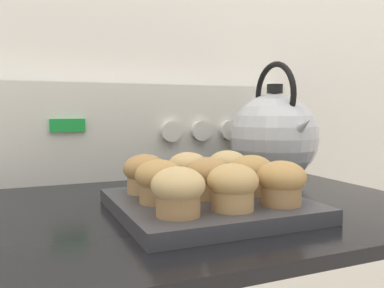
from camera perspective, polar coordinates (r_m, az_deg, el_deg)
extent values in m
cube|color=white|center=(1.02, -7.94, 13.63)|extent=(8.00, 0.05, 2.40)
cube|color=black|center=(0.72, -0.61, -8.74)|extent=(0.78, 0.61, 0.02)
cube|color=silver|center=(0.96, -6.96, 1.80)|extent=(0.76, 0.05, 0.22)
cube|color=green|center=(0.89, -17.07, 2.52)|extent=(0.07, 0.01, 0.03)
cylinder|color=silver|center=(0.94, -2.98, 1.77)|extent=(0.05, 0.02, 0.05)
cylinder|color=silver|center=(0.97, 1.26, 1.87)|extent=(0.05, 0.02, 0.05)
cylinder|color=silver|center=(1.00, 5.23, 1.95)|extent=(0.05, 0.02, 0.05)
cylinder|color=silver|center=(1.04, 8.93, 2.02)|extent=(0.05, 0.02, 0.05)
cube|color=#38383D|center=(0.64, 2.16, -8.56)|extent=(0.28, 0.28, 0.02)
cylinder|color=#A37A4C|center=(0.53, -1.96, -8.35)|extent=(0.06, 0.06, 0.03)
ellipsoid|color=tan|center=(0.53, -1.97, -5.76)|extent=(0.07, 0.07, 0.05)
cylinder|color=tan|center=(0.56, 5.52, -7.61)|extent=(0.06, 0.06, 0.03)
ellipsoid|color=tan|center=(0.56, 5.54, -5.16)|extent=(0.07, 0.07, 0.05)
cylinder|color=#A37A4C|center=(0.60, 12.41, -6.83)|extent=(0.06, 0.06, 0.03)
ellipsoid|color=tan|center=(0.60, 12.45, -4.55)|extent=(0.07, 0.07, 0.05)
cylinder|color=#A37A4C|center=(0.61, -4.65, -6.70)|extent=(0.06, 0.06, 0.03)
ellipsoid|color=tan|center=(0.60, -4.67, -4.42)|extent=(0.07, 0.07, 0.05)
cylinder|color=tan|center=(0.63, 2.00, -6.21)|extent=(0.06, 0.06, 0.03)
ellipsoid|color=#B2844C|center=(0.63, 2.01, -4.02)|extent=(0.07, 0.07, 0.05)
cylinder|color=tan|center=(0.67, 8.33, -5.64)|extent=(0.06, 0.06, 0.03)
ellipsoid|color=tan|center=(0.66, 8.35, -3.57)|extent=(0.07, 0.07, 0.05)
cylinder|color=tan|center=(0.68, -6.63, -5.49)|extent=(0.06, 0.06, 0.03)
ellipsoid|color=#B2844C|center=(0.67, -6.65, -3.44)|extent=(0.07, 0.07, 0.05)
cylinder|color=tan|center=(0.71, -0.46, -5.04)|extent=(0.06, 0.06, 0.03)
ellipsoid|color=tan|center=(0.70, -0.46, -3.08)|extent=(0.07, 0.07, 0.05)
cylinder|color=olive|center=(0.74, 5.01, -4.63)|extent=(0.06, 0.06, 0.03)
ellipsoid|color=tan|center=(0.73, 5.02, -2.75)|extent=(0.07, 0.07, 0.05)
sphere|color=silver|center=(0.92, 11.43, 0.93)|extent=(0.20, 0.20, 0.20)
cylinder|color=black|center=(0.92, 11.54, 7.61)|extent=(0.04, 0.04, 0.02)
cone|color=silver|center=(0.85, 14.85, 2.18)|extent=(0.04, 0.08, 0.07)
torus|color=black|center=(0.92, 11.53, 6.69)|extent=(0.01, 0.15, 0.15)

